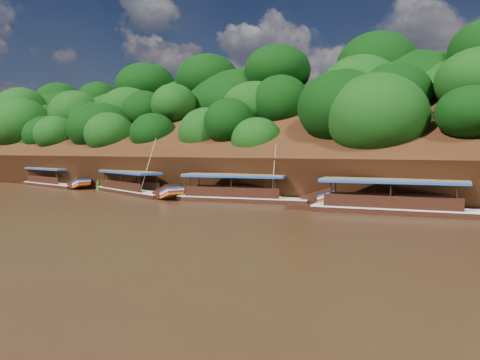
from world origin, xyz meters
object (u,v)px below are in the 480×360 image
Objects in this scene: boat_1 at (250,196)px; boat_3 at (55,183)px; boat_0 at (415,207)px; boat_2 at (136,189)px.

boat_1 reaches higher than boat_3.
boat_0 is 1.17× the size of boat_3.
boat_0 is at bearing 18.10° from boat_2.
boat_2 is (-13.04, -0.59, -0.01)m from boat_1.
boat_2 is 15.33m from boat_3.
boat_2 is at bearing 169.32° from boat_0.
boat_3 is (-28.29, 1.01, -0.02)m from boat_1.
boat_2 is (-26.52, -0.23, -0.03)m from boat_0.
boat_2 reaches higher than boat_1.
boat_3 is (-15.24, 1.59, -0.01)m from boat_2.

